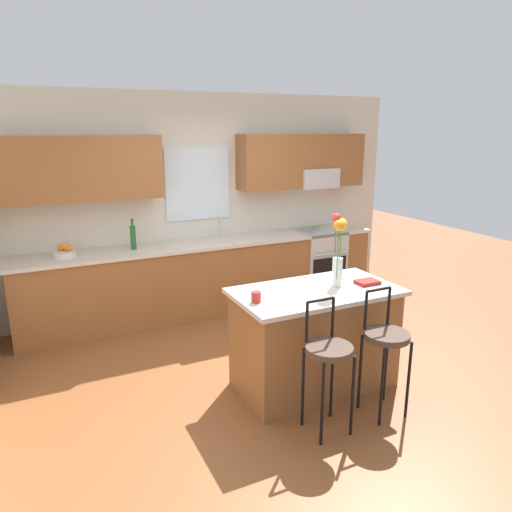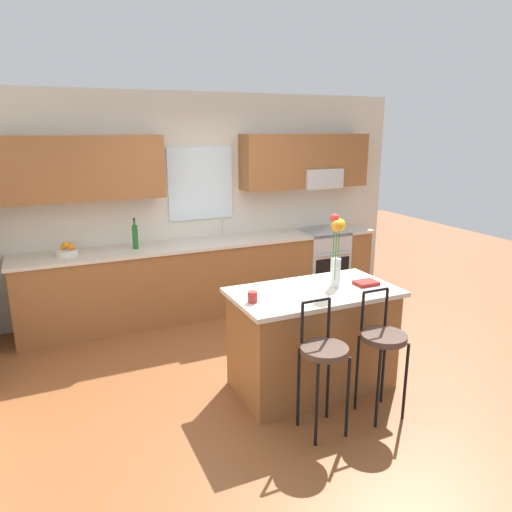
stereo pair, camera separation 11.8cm
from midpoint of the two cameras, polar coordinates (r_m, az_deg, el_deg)
ground_plane at (r=4.80m, az=1.01°, el=-13.35°), size 14.00×14.00×0.00m
back_wall_assembly at (r=6.11m, az=-7.17°, el=7.72°), size 5.60×0.50×2.70m
counter_run at (r=6.06m, az=-6.24°, el=-2.45°), size 4.56×0.64×0.92m
sink_faucet at (r=6.12m, az=-4.86°, el=3.51°), size 0.02×0.13×0.23m
oven_range at (r=6.73m, az=6.83°, el=-0.75°), size 0.60×0.64×0.92m
kitchen_island at (r=4.36m, az=6.19°, el=-9.68°), size 1.44×0.80×0.92m
bar_stool_near at (r=3.69m, az=7.67°, el=-11.60°), size 0.36×0.36×1.04m
bar_stool_middle at (r=3.99m, az=14.38°, el=-9.79°), size 0.36×0.36×1.04m
flower_vase at (r=4.20m, az=8.99°, el=1.23°), size 0.15×0.14×0.65m
mug_ceramic at (r=3.86m, az=-0.87°, el=-4.89°), size 0.08×0.08×0.09m
cookbook at (r=4.41m, az=12.37°, el=-3.05°), size 0.20×0.15×0.03m
fruit_bowl_oranges at (r=5.62m, az=-22.38°, el=0.40°), size 0.24×0.24×0.16m
bottle_olive_oil at (r=5.68m, az=-15.00°, el=2.20°), size 0.06×0.06×0.36m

